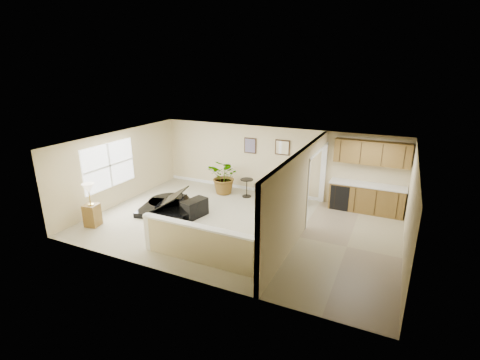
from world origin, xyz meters
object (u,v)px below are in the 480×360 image
at_px(loveseat, 279,194).
at_px(piano_bench, 195,208).
at_px(piano, 167,191).
at_px(accent_table, 247,185).
at_px(small_plant, 303,200).
at_px(palm_plant, 225,177).
at_px(lamp_stand, 91,208).

bearing_deg(loveseat, piano_bench, -155.12).
relative_size(piano, accent_table, 3.28).
bearing_deg(piano_bench, piano, 174.76).
bearing_deg(piano, loveseat, 22.37).
height_order(piano, piano_bench, piano).
relative_size(piano, small_plant, 4.62).
height_order(piano, accent_table, piano).
height_order(palm_plant, lamp_stand, palm_plant).
height_order(piano_bench, palm_plant, palm_plant).
xyz_separation_m(piano_bench, loveseat, (1.99, 2.33, 0.00)).
bearing_deg(piano, accent_table, 36.55).
distance_m(accent_table, small_plant, 2.09).
relative_size(piano, palm_plant, 1.65).
bearing_deg(palm_plant, piano_bench, -87.43).
xyz_separation_m(piano, lamp_stand, (-1.32, -1.94, -0.09)).
xyz_separation_m(loveseat, accent_table, (-1.23, -0.01, 0.15)).
bearing_deg(accent_table, lamp_stand, -127.40).
bearing_deg(lamp_stand, piano, 55.76).
distance_m(small_plant, lamp_stand, 6.73).
bearing_deg(palm_plant, piano, -114.29).
height_order(accent_table, palm_plant, palm_plant).
xyz_separation_m(palm_plant, small_plant, (2.95, 0.05, -0.45)).
relative_size(piano, piano_bench, 2.59).
relative_size(piano, lamp_stand, 1.67).
relative_size(piano_bench, lamp_stand, 0.64).
xyz_separation_m(piano, piano_bench, (1.09, -0.10, -0.37)).
distance_m(piano_bench, loveseat, 3.07).
relative_size(accent_table, lamp_stand, 0.51).
distance_m(piano_bench, palm_plant, 2.32).
bearing_deg(loveseat, palm_plant, 156.54).
relative_size(palm_plant, lamp_stand, 1.01).
relative_size(loveseat, palm_plant, 1.21).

